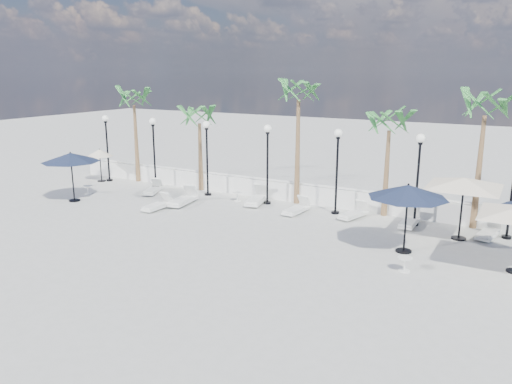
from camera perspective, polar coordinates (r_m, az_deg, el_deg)
The scene contains 28 objects.
ground at distance 19.07m, azimuth -7.99°, elevation -5.77°, with size 100.00×100.00×0.00m, color #989893.
balustrade at distance 25.05m, azimuth 2.37°, elevation 0.21°, with size 26.00×0.30×1.01m.
lamppost_0 at distance 30.12m, azimuth -16.69°, elevation 5.86°, with size 0.36×0.36×3.84m.
lamppost_1 at distance 27.72m, azimuth -11.61°, elevation 5.52°, with size 0.36×0.36×3.84m.
lamppost_2 at distance 25.59m, azimuth -5.64°, elevation 5.07°, with size 0.36×0.36×3.84m.
lamppost_3 at distance 23.78m, azimuth 1.32°, elevation 4.47°, with size 0.36×0.36×3.84m.
lamppost_4 at distance 22.37m, azimuth 9.27°, elevation 3.70°, with size 0.36×0.36×3.84m.
lamppost_5 at distance 21.45m, azimuth 18.08°, elevation 2.77°, with size 0.36×0.36×3.84m.
palm_0 at distance 29.45m, azimuth -13.77°, elevation 9.88°, with size 2.60×2.60×5.50m.
palm_1 at distance 26.66m, azimuth -6.49°, elevation 8.13°, with size 2.60×2.60×4.70m.
palm_2 at distance 23.68m, azimuth 4.89°, elevation 10.77°, with size 2.60×2.60×6.10m.
palm_3 at distance 22.34m, azimuth 14.99°, elevation 7.18°, with size 2.60×2.60×4.90m.
palm_4 at distance 21.65m, azimuth 24.71°, elevation 8.28°, with size 2.60×2.60×5.70m.
lounger_0 at distance 26.81m, azimuth -11.70°, elevation 0.29°, with size 1.13×1.79×0.64m.
lounger_1 at distance 23.69m, azimuth -11.19°, elevation -1.47°, with size 0.56×1.71×0.64m.
lounger_2 at distance 24.20m, azimuth 0.09°, elevation -0.78°, with size 1.09×2.12×0.76m.
lounger_3 at distance 22.68m, azimuth 4.67°, elevation -1.92°, with size 0.72×1.77×0.65m.
lounger_4 at distance 24.33m, azimuth -8.33°, elevation -0.85°, with size 0.93×2.09×0.76m.
lounger_5 at distance 21.73m, azimuth 17.13°, elevation -3.21°, with size 0.56×1.72×0.64m.
lounger_6 at distance 22.31m, azimuth 11.13°, elevation -2.41°, with size 0.99×1.79×0.64m.
lounger_7 at distance 21.36m, azimuth 25.04°, elevation -4.21°, with size 0.87×1.77×0.64m.
side_table_0 at distance 27.59m, azimuth -18.66°, elevation 0.34°, with size 0.46×0.46×0.45m.
side_table_1 at distance 24.72m, azimuth -2.14°, elevation -0.45°, with size 0.46×0.46×0.44m.
side_table_2 at distance 16.92m, azimuth 16.64°, elevation -7.78°, with size 0.49×0.49×0.47m.
parasol_navy_left at distance 25.95m, azimuth -20.42°, elevation 3.70°, with size 2.81×2.81×2.48m.
parasol_navy_mid at distance 18.13m, azimuth 16.98°, elevation 0.02°, with size 2.81×2.81×2.52m.
parasol_cream_sq_b at distance 20.20m, azimuth 22.74°, elevation 1.49°, with size 5.20×5.20×2.61m.
parasol_cream_small at distance 30.28m, azimuth -17.44°, elevation 4.24°, with size 1.57×1.57×1.93m.
Camera 1 is at (11.02, -14.22, 6.33)m, focal length 35.00 mm.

